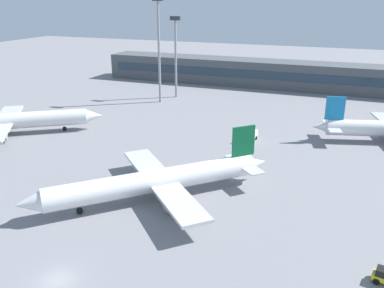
# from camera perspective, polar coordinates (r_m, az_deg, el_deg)

# --- Properties ---
(ground_plane) EXTENTS (400.00, 400.00, 0.00)m
(ground_plane) POSITION_cam_1_polar(r_m,az_deg,el_deg) (81.77, -0.54, -1.90)
(ground_plane) COLOR gray
(terminal_building) EXTENTS (117.62, 12.13, 9.00)m
(terminal_building) POSITION_cam_1_polar(r_m,az_deg,el_deg) (148.71, 10.14, 9.58)
(terminal_building) COLOR #4C5156
(terminal_building) RESTS_ON ground_plane
(airplane_near) EXTENTS (31.27, 31.11, 10.08)m
(airplane_near) POSITION_cam_1_polar(r_m,az_deg,el_deg) (64.66, -5.28, -5.16)
(airplane_near) COLOR white
(airplane_near) RESTS_ON ground_plane
(airplane_mid) EXTENTS (36.38, 27.59, 10.42)m
(airplane_mid) POSITION_cam_1_polar(r_m,az_deg,el_deg) (103.44, -23.99, 2.91)
(airplane_mid) COLOR silver
(airplane_mid) RESTS_ON ground_plane
(service_van_white) EXTENTS (3.12, 5.50, 2.08)m
(service_van_white) POSITION_cam_1_polar(r_m,az_deg,el_deg) (91.75, 7.87, 1.11)
(service_van_white) COLOR white
(service_van_white) RESTS_ON ground_plane
(floodlight_tower_west) EXTENTS (3.20, 0.80, 30.06)m
(floodlight_tower_west) POSITION_cam_1_polar(r_m,az_deg,el_deg) (122.49, -4.61, 13.62)
(floodlight_tower_west) COLOR gray
(floodlight_tower_west) RESTS_ON ground_plane
(floodlight_tower_east) EXTENTS (3.20, 0.80, 24.51)m
(floodlight_tower_east) POSITION_cam_1_polar(r_m,az_deg,el_deg) (128.92, -2.27, 12.70)
(floodlight_tower_east) COLOR gray
(floodlight_tower_east) RESTS_ON ground_plane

